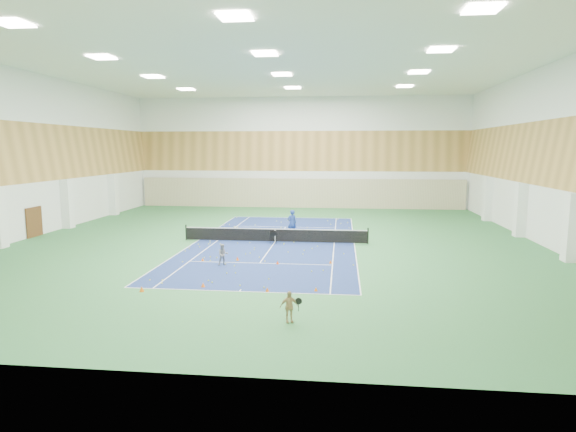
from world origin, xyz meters
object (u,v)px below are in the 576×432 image
at_px(child_court, 223,255).
at_px(child_apron, 289,307).
at_px(coach, 292,223).
at_px(tennis_net, 275,234).
at_px(ball_cart, 273,237).

distance_m(child_court, child_apron, 9.64).
bearing_deg(coach, child_apron, 70.63).
bearing_deg(child_court, tennis_net, 53.98).
bearing_deg(coach, child_court, 48.21).
xyz_separation_m(coach, ball_cart, (-0.99, -3.07, -0.55)).
bearing_deg(ball_cart, coach, 62.62).
bearing_deg(ball_cart, tennis_net, 74.84).
xyz_separation_m(tennis_net, child_court, (-1.96, -7.04, 0.05)).
height_order(coach, ball_cart, coach).
height_order(coach, child_apron, coach).
relative_size(coach, child_court, 1.62).
relative_size(tennis_net, child_apron, 10.62).
xyz_separation_m(child_court, ball_cart, (1.90, 6.44, -0.18)).
bearing_deg(tennis_net, child_apron, -80.24).
bearing_deg(child_court, ball_cart, 53.09).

